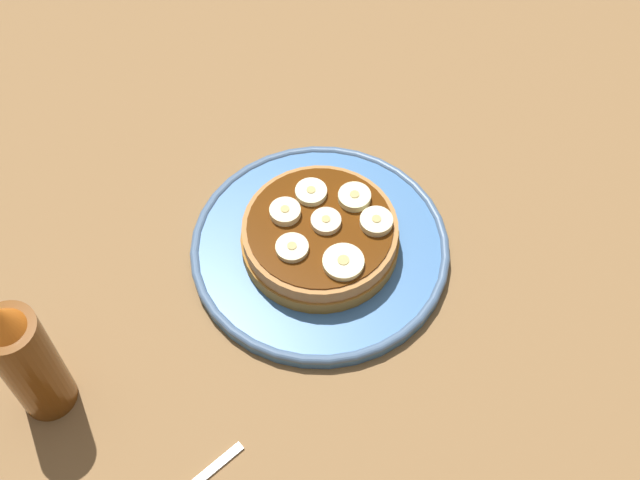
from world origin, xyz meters
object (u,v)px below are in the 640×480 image
at_px(plate, 320,248).
at_px(banana_slice_1, 292,248).
at_px(banana_slice_2, 285,212).
at_px(banana_slice_5, 346,261).
at_px(banana_slice_6, 311,193).
at_px(syrup_bottle, 27,360).
at_px(pancake_stack, 322,240).
at_px(banana_slice_0, 326,222).
at_px(banana_slice_4, 376,222).
at_px(banana_slice_3, 354,197).

distance_m(plate, banana_slice_1, 0.05).
relative_size(banana_slice_2, banana_slice_5, 0.78).
distance_m(banana_slice_6, syrup_bottle, 0.28).
bearing_deg(banana_slice_2, syrup_bottle, 12.36).
bearing_deg(banana_slice_1, banana_slice_5, 136.95).
xyz_separation_m(pancake_stack, banana_slice_5, (-0.00, 0.04, 0.02)).
bearing_deg(banana_slice_6, banana_slice_5, 85.78).
bearing_deg(banana_slice_1, banana_slice_0, -163.82).
relative_size(banana_slice_4, syrup_bottle, 0.20).
height_order(pancake_stack, banana_slice_2, banana_slice_2).
relative_size(banana_slice_1, banana_slice_4, 0.99).
bearing_deg(banana_slice_0, syrup_bottle, 5.80).
bearing_deg(banana_slice_3, plate, 16.52).
bearing_deg(banana_slice_4, plate, -24.21).
relative_size(banana_slice_1, banana_slice_6, 1.00).
distance_m(pancake_stack, syrup_bottle, 0.26).
bearing_deg(banana_slice_6, banana_slice_0, 86.11).
height_order(plate, banana_slice_0, banana_slice_0).
relative_size(banana_slice_3, banana_slice_5, 0.83).
relative_size(banana_slice_3, banana_slice_4, 1.02).
bearing_deg(banana_slice_1, pancake_stack, -166.74).
bearing_deg(banana_slice_3, banana_slice_5, 56.09).
distance_m(banana_slice_1, syrup_bottle, 0.23).
bearing_deg(banana_slice_6, banana_slice_1, 48.59).
bearing_deg(plate, syrup_bottle, 6.05).
bearing_deg(banana_slice_6, syrup_bottle, 12.99).
bearing_deg(banana_slice_0, banana_slice_5, 85.52).
bearing_deg(syrup_bottle, pancake_stack, -174.84).
xyz_separation_m(banana_slice_1, banana_slice_6, (-0.04, -0.05, 0.00)).
distance_m(pancake_stack, banana_slice_0, 0.02).
bearing_deg(banana_slice_4, banana_slice_5, 29.65).
height_order(banana_slice_2, banana_slice_3, same).
xyz_separation_m(plate, pancake_stack, (0.00, 0.00, 0.02)).
distance_m(pancake_stack, banana_slice_1, 0.04).
distance_m(pancake_stack, banana_slice_4, 0.05).
distance_m(pancake_stack, banana_slice_2, 0.04).
bearing_deg(plate, banana_slice_2, -48.32).
distance_m(banana_slice_3, banana_slice_5, 0.07).
bearing_deg(banana_slice_3, banana_slice_2, -11.62).
distance_m(banana_slice_1, banana_slice_6, 0.06).
distance_m(banana_slice_3, banana_slice_6, 0.04).
height_order(banana_slice_4, banana_slice_5, banana_slice_4).
height_order(banana_slice_0, banana_slice_1, same).
xyz_separation_m(banana_slice_2, banana_slice_5, (-0.02, 0.07, -0.00)).
height_order(banana_slice_0, banana_slice_3, banana_slice_3).
relative_size(banana_slice_6, syrup_bottle, 0.19).
relative_size(plate, banana_slice_6, 8.23).
xyz_separation_m(banana_slice_0, syrup_bottle, (0.27, 0.03, 0.02)).
xyz_separation_m(plate, banana_slice_6, (-0.01, -0.03, 0.04)).
bearing_deg(banana_slice_0, banana_slice_6, -93.89).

